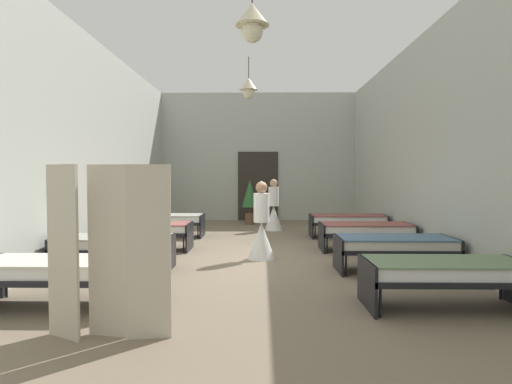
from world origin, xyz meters
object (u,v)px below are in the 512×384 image
Objects in this scene: bed_right_row_3 at (347,220)px; privacy_screen at (107,252)px; bed_right_row_0 at (445,272)px; potted_plant at (250,196)px; bed_left_row_3 at (166,220)px; bed_left_row_1 at (114,244)px; bed_left_row_0 at (59,270)px; bed_left_row_2 at (146,229)px; nurse_mid_aisle at (274,212)px; nurse_near_aisle at (261,231)px; bed_right_row_1 at (395,245)px; bed_right_row_2 at (366,230)px.

bed_right_row_3 is 1.12× the size of privacy_screen.
bed_right_row_0 is 1.32× the size of potted_plant.
bed_right_row_0 is 7.36m from bed_left_row_3.
bed_left_row_1 and bed_left_row_3 have the same top height.
bed_left_row_1 is at bearing 90.00° from bed_left_row_0.
bed_left_row_2 is (0.00, 3.80, 0.00)m from bed_left_row_0.
nurse_mid_aisle is at bearing 24.85° from bed_left_row_3.
bed_right_row_0 is 1.00× the size of bed_left_row_2.
bed_left_row_0 is 3.80m from nurse_near_aisle.
bed_left_row_2 is at bearing -90.00° from bed_left_row_3.
bed_left_row_1 is at bearing 180.00° from bed_right_row_1.
bed_left_row_0 is 7.54m from nurse_mid_aisle.
bed_left_row_1 is 1.00× the size of bed_right_row_1.
bed_right_row_0 is 1.00× the size of bed_left_row_3.
bed_left_row_2 is 1.90m from bed_left_row_3.
privacy_screen reaches higher than bed_right_row_3.
nurse_near_aisle is 4.11m from nurse_mid_aisle.
bed_left_row_0 is at bearing -90.00° from bed_left_row_2.
bed_left_row_0 is 1.00× the size of bed_left_row_1.
bed_left_row_2 is 4.87m from privacy_screen.
bed_right_row_1 is 1.00× the size of bed_left_row_3.
bed_right_row_0 is at bearing -22.20° from bed_left_row_1.
nurse_near_aisle is at bearing 22.20° from bed_left_row_1.
bed_left_row_3 is 3.72m from nurse_near_aisle.
bed_right_row_2 is at bearing 90.00° from bed_right_row_0.
bed_right_row_1 is 4.70m from privacy_screen.
bed_right_row_2 is 3.70m from nurse_mid_aisle.
nurse_mid_aisle is at bearing 120.14° from bed_right_row_2.
bed_left_row_3 is 1.28× the size of nurse_near_aisle.
nurse_near_aisle is at bearing 78.58° from privacy_screen.
privacy_screen is at bearing 101.51° from nurse_mid_aisle.
bed_right_row_2 is at bearing 22.20° from bed_left_row_1.
nurse_near_aisle is (-2.20, -2.80, 0.09)m from bed_right_row_3.
bed_left_row_0 is at bearing 92.79° from nurse_mid_aisle.
nurse_near_aisle is 1.00× the size of nurse_mid_aisle.
bed_left_row_1 is 1.90m from bed_left_row_2.
bed_left_row_0 is at bearing 180.00° from bed_right_row_0.
bed_left_row_1 is 1.00× the size of bed_left_row_2.
privacy_screen is at bearing -81.88° from bed_left_row_3.
privacy_screen reaches higher than bed_left_row_3.
bed_right_row_3 is 1.28× the size of nurse_near_aisle.
bed_right_row_0 is 3.64m from nurse_near_aisle.
bed_right_row_0 is 5.70m from bed_right_row_3.
bed_right_row_1 is 1.90m from bed_right_row_2.
potted_plant reaches higher than bed_left_row_0.
bed_right_row_3 is at bearing 50.76° from bed_left_row_0.
privacy_screen is (-1.85, -7.96, 0.32)m from nurse_mid_aisle.
nurse_mid_aisle reaches higher than potted_plant.
bed_right_row_3 is (0.00, 3.80, 0.00)m from bed_right_row_1.
potted_plant is at bearing -50.39° from nurse_near_aisle.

